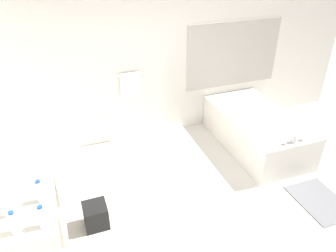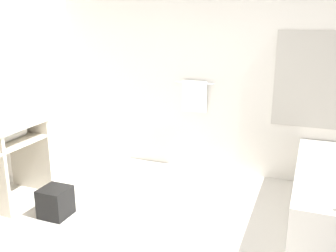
{
  "view_description": "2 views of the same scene",
  "coord_description": "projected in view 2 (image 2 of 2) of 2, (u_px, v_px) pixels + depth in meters",
  "views": [
    {
      "loc": [
        -1.37,
        -2.46,
        3.02
      ],
      "look_at": [
        -0.08,
        1.05,
        0.81
      ],
      "focal_mm": 35.0,
      "sensor_mm": 36.0,
      "label": 1
    },
    {
      "loc": [
        1.09,
        -2.32,
        1.91
      ],
      "look_at": [
        -0.19,
        0.95,
        0.92
      ],
      "focal_mm": 40.0,
      "sensor_mm": 36.0,
      "label": 2
    }
  ],
  "objects": [
    {
      "name": "wall_back_with_blinds",
      "position": [
        224.0,
        68.0,
        4.6
      ],
      "size": [
        7.4,
        0.13,
        2.7
      ],
      "color": "white",
      "rests_on": "ground_plane"
    },
    {
      "name": "waste_bin",
      "position": [
        56.0,
        202.0,
        3.76
      ],
      "size": [
        0.28,
        0.28,
        0.3
      ],
      "color": "black",
      "rests_on": "ground_plane"
    }
  ]
}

